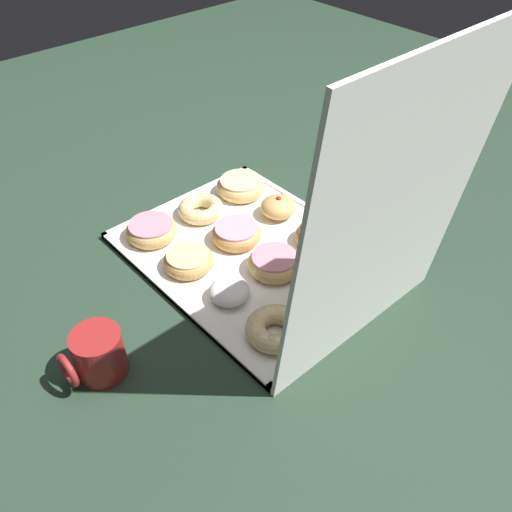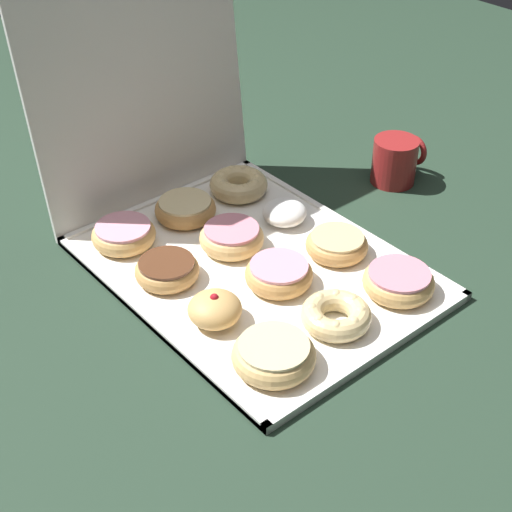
{
  "view_description": "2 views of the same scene",
  "coord_description": "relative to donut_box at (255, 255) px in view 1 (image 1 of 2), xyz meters",
  "views": [
    {
      "loc": [
        0.6,
        0.68,
        0.79
      ],
      "look_at": [
        0.03,
        0.04,
        0.05
      ],
      "focal_mm": 37.91,
      "sensor_mm": 36.0,
      "label": 1
    },
    {
      "loc": [
        -0.65,
        -0.78,
        0.78
      ],
      "look_at": [
        -0.02,
        -0.03,
        0.06
      ],
      "focal_mm": 52.79,
      "sensor_mm": 36.0,
      "label": 2
    }
  ],
  "objects": [
    {
      "name": "cruller_donut_11",
      "position": [
        0.13,
        0.2,
        0.03
      ],
      "size": [
        0.11,
        0.11,
        0.04
      ],
      "color": "#EACC8C",
      "rests_on": "donut_box"
    },
    {
      "name": "glazed_ring_donut_0",
      "position": [
        -0.13,
        -0.2,
        0.03
      ],
      "size": [
        0.12,
        0.12,
        0.04
      ],
      "color": "#E5B770",
      "rests_on": "donut_box"
    },
    {
      "name": "glazed_ring_donut_10",
      "position": [
        0.0,
        0.2,
        0.02
      ],
      "size": [
        0.11,
        0.11,
        0.04
      ],
      "color": "tan",
      "rests_on": "donut_box"
    },
    {
      "name": "coffee_mug",
      "position": [
        0.41,
        0.05,
        0.04
      ],
      "size": [
        0.11,
        0.09,
        0.09
      ],
      "color": "maroon",
      "rests_on": "ground"
    },
    {
      "name": "pink_frosted_donut_7",
      "position": [
        0.01,
        0.07,
        0.03
      ],
      "size": [
        0.11,
        0.11,
        0.04
      ],
      "color": "#E5B770",
      "rests_on": "donut_box"
    },
    {
      "name": "pink_frosted_donut_9",
      "position": [
        -0.13,
        0.2,
        0.02
      ],
      "size": [
        0.11,
        0.11,
        0.04
      ],
      "color": "tan",
      "rests_on": "donut_box"
    },
    {
      "name": "glazed_ring_donut_5",
      "position": [
        0.13,
        -0.06,
        0.02
      ],
      "size": [
        0.11,
        0.11,
        0.04
      ],
      "color": "tan",
      "rests_on": "donut_box"
    },
    {
      "name": "chocolate_frosted_donut_6",
      "position": [
        -0.13,
        0.07,
        0.02
      ],
      "size": [
        0.11,
        0.11,
        0.04
      ],
      "color": "tan",
      "rests_on": "donut_box"
    },
    {
      "name": "box_lid_open",
      "position": [
        0.0,
        0.32,
        0.28
      ],
      "size": [
        0.44,
        0.07,
        0.57
      ],
      "primitive_type": "cube",
      "rotation": [
        1.46,
        0.0,
        0.0
      ],
      "color": "white",
      "rests_on": "ground"
    },
    {
      "name": "jelly_filled_donut_3",
      "position": [
        -0.14,
        -0.07,
        0.03
      ],
      "size": [
        0.08,
        0.08,
        0.05
      ],
      "color": "tan",
      "rests_on": "donut_box"
    },
    {
      "name": "ground_plane",
      "position": [
        0.0,
        0.0,
        -0.01
      ],
      "size": [
        3.0,
        3.0,
        0.0
      ],
      "primitive_type": "plane",
      "color": "#233828"
    },
    {
      "name": "donut_box",
      "position": [
        0.0,
        0.0,
        0.0
      ],
      "size": [
        0.44,
        0.57,
        0.01
      ],
      "color": "white",
      "rests_on": "ground"
    },
    {
      "name": "pink_frosted_donut_4",
      "position": [
        -0.0,
        -0.06,
        0.03
      ],
      "size": [
        0.11,
        0.11,
        0.04
      ],
      "color": "tan",
      "rests_on": "donut_box"
    },
    {
      "name": "pink_frosted_donut_2",
      "position": [
        0.14,
        -0.2,
        0.02
      ],
      "size": [
        0.12,
        0.12,
        0.04
      ],
      "color": "tan",
      "rests_on": "donut_box"
    },
    {
      "name": "powdered_filled_donut_8",
      "position": [
        0.13,
        0.07,
        0.02
      ],
      "size": [
        0.08,
        0.08,
        0.04
      ],
      "color": "white",
      "rests_on": "donut_box"
    },
    {
      "name": "cruller_donut_1",
      "position": [
        -0.0,
        -0.19,
        0.02
      ],
      "size": [
        0.11,
        0.11,
        0.04
      ],
      "color": "#EACC8C",
      "rests_on": "donut_box"
    }
  ]
}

